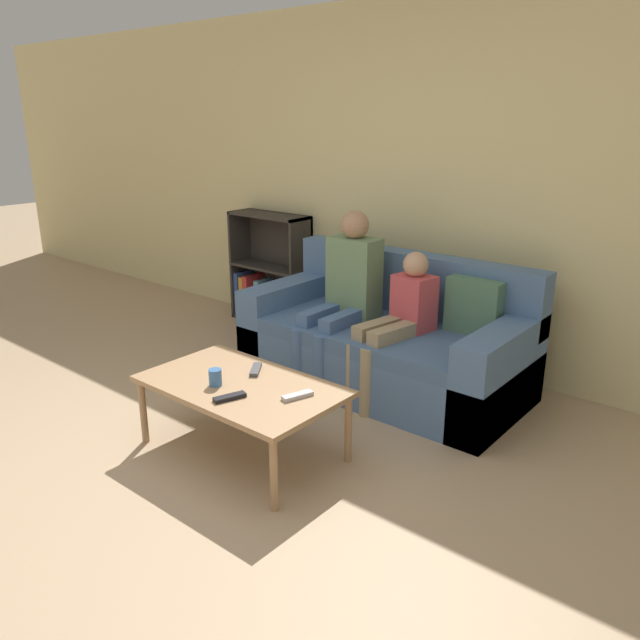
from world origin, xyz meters
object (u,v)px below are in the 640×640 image
(couch, at_px, (387,344))
(person_adult, at_px, (346,286))
(coffee_table, at_px, (241,389))
(person_child, at_px, (398,318))
(cup_near, at_px, (215,377))
(tv_remote_2, at_px, (298,396))
(tv_remote_1, at_px, (256,370))
(tv_remote_0, at_px, (230,397))
(bookshelf, at_px, (268,278))

(couch, relative_size, person_adult, 1.62)
(coffee_table, height_order, person_child, person_child)
(cup_near, xyz_separation_m, tv_remote_2, (0.44, 0.17, -0.04))
(tv_remote_1, relative_size, tv_remote_2, 0.93)
(coffee_table, bearing_deg, couch, 85.84)
(tv_remote_1, bearing_deg, couch, 45.59)
(cup_near, height_order, tv_remote_2, cup_near)
(cup_near, distance_m, tv_remote_0, 0.20)
(bookshelf, distance_m, coffee_table, 2.36)
(couch, distance_m, coffee_table, 1.29)
(tv_remote_2, bearing_deg, bookshelf, 155.85)
(couch, height_order, tv_remote_1, couch)
(tv_remote_2, bearing_deg, person_child, 112.96)
(person_adult, relative_size, tv_remote_0, 6.72)
(coffee_table, distance_m, tv_remote_1, 0.18)
(person_adult, relative_size, cup_near, 12.88)
(cup_near, relative_size, tv_remote_0, 0.52)
(tv_remote_1, bearing_deg, tv_remote_0, -102.11)
(tv_remote_2, bearing_deg, couch, 120.24)
(bookshelf, xyz_separation_m, tv_remote_2, (1.90, -1.73, 0.03))
(couch, bearing_deg, tv_remote_2, -77.92)
(couch, height_order, tv_remote_2, couch)
(bookshelf, distance_m, tv_remote_1, 2.20)
(coffee_table, relative_size, person_adult, 0.94)
(tv_remote_0, bearing_deg, person_adult, 120.95)
(coffee_table, bearing_deg, bookshelf, 130.77)
(cup_near, bearing_deg, coffee_table, 49.22)
(couch, relative_size, tv_remote_2, 10.91)
(bookshelf, bearing_deg, couch, -17.24)
(bookshelf, height_order, cup_near, bookshelf)
(person_adult, xyz_separation_m, cup_near, (0.11, -1.30, -0.22))
(bookshelf, distance_m, person_adult, 1.50)
(tv_remote_1, bearing_deg, cup_near, -133.35)
(person_child, bearing_deg, tv_remote_1, -98.38)
(tv_remote_0, bearing_deg, tv_remote_1, 133.38)
(tv_remote_1, bearing_deg, tv_remote_2, -51.10)
(cup_near, xyz_separation_m, tv_remote_0, (0.19, -0.07, -0.04))
(tv_remote_1, height_order, tv_remote_2, same)
(person_adult, height_order, cup_near, person_adult)
(person_adult, bearing_deg, bookshelf, 156.23)
(coffee_table, height_order, person_adult, person_adult)
(person_adult, distance_m, cup_near, 1.32)
(person_child, xyz_separation_m, tv_remote_2, (0.09, -1.08, -0.13))
(person_adult, height_order, person_child, person_adult)
(person_adult, distance_m, person_child, 0.48)
(cup_near, bearing_deg, couch, 82.50)
(person_adult, bearing_deg, couch, 17.54)
(tv_remote_0, xyz_separation_m, tv_remote_1, (-0.16, 0.34, 0.00))
(person_child, relative_size, cup_near, 10.51)
(coffee_table, distance_m, tv_remote_2, 0.36)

